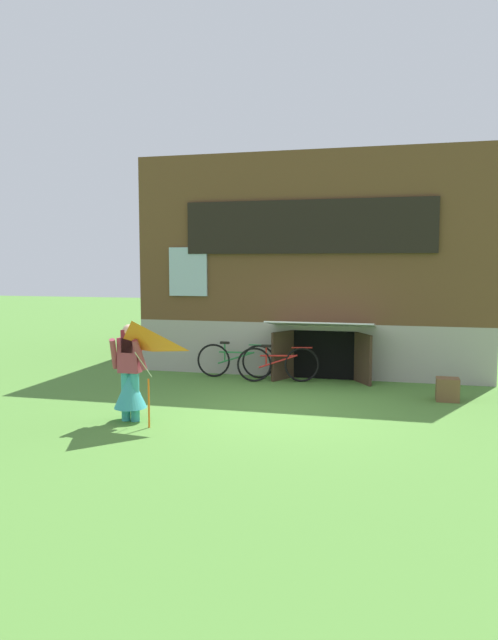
{
  "coord_description": "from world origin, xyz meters",
  "views": [
    {
      "loc": [
        1.94,
        -9.82,
        2.52
      ],
      "look_at": [
        -0.72,
        0.7,
        1.48
      ],
      "focal_mm": 33.37,
      "sensor_mm": 36.0,
      "label": 1
    }
  ],
  "objects_px": {
    "wooden_crate": "(448,389)",
    "bicycle_green": "(236,360)",
    "person": "(130,381)",
    "bicycle_red": "(278,364)",
    "kite": "(132,349)"
  },
  "relations": [
    {
      "from": "person",
      "to": "bicycle_green",
      "type": "bearing_deg",
      "value": 82.48
    },
    {
      "from": "kite",
      "to": "wooden_crate",
      "type": "bearing_deg",
      "value": 34.61
    },
    {
      "from": "bicycle_green",
      "to": "wooden_crate",
      "type": "xyz_separation_m",
      "value": [
        4.35,
        -1.19,
        -0.17
      ]
    },
    {
      "from": "person",
      "to": "bicycle_green",
      "type": "relative_size",
      "value": 0.89
    },
    {
      "from": "person",
      "to": "kite",
      "type": "bearing_deg",
      "value": -58.04
    },
    {
      "from": "wooden_crate",
      "to": "person",
      "type": "bearing_deg",
      "value": -151.8
    },
    {
      "from": "wooden_crate",
      "to": "bicycle_red",
      "type": "bearing_deg",
      "value": 164.11
    },
    {
      "from": "person",
      "to": "wooden_crate",
      "type": "distance_m",
      "value": 5.72
    },
    {
      "from": "bicycle_red",
      "to": "kite",
      "type": "bearing_deg",
      "value": -121.16
    },
    {
      "from": "bicycle_green",
      "to": "wooden_crate",
      "type": "bearing_deg",
      "value": -20.61
    },
    {
      "from": "bicycle_green",
      "to": "kite",
      "type": "bearing_deg",
      "value": -99.89
    },
    {
      "from": "person",
      "to": "bicycle_red",
      "type": "relative_size",
      "value": 0.91
    },
    {
      "from": "kite",
      "to": "bicycle_red",
      "type": "xyz_separation_m",
      "value": [
        1.35,
        4.21,
        -0.87
      ]
    },
    {
      "from": "wooden_crate",
      "to": "bicycle_green",
      "type": "bearing_deg",
      "value": 164.66
    },
    {
      "from": "bicycle_red",
      "to": "wooden_crate",
      "type": "xyz_separation_m",
      "value": [
        3.36,
        -0.96,
        -0.17
      ]
    }
  ]
}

